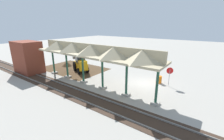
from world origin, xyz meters
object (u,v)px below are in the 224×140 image
(stop_sign, at_px, (170,73))
(backhoe, at_px, (80,63))
(traffic_barrel, at_px, (159,80))
(brick_utility_building, at_px, (28,57))

(stop_sign, bearing_deg, backhoe, 9.20)
(stop_sign, xyz_separation_m, traffic_barrel, (1.18, -0.24, -1.17))
(backhoe, relative_size, traffic_barrel, 5.58)
(stop_sign, xyz_separation_m, brick_utility_building, (18.64, 6.92, 0.70))
(backhoe, distance_m, brick_utility_building, 7.74)
(stop_sign, bearing_deg, traffic_barrel, -11.62)
(backhoe, distance_m, traffic_barrel, 11.78)
(brick_utility_building, bearing_deg, backhoe, -140.66)
(backhoe, bearing_deg, traffic_barrel, -168.71)
(backhoe, height_order, traffic_barrel, backhoe)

